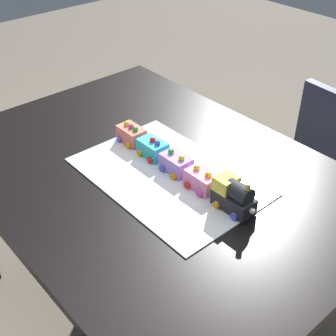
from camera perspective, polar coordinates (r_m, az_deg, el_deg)
name	(u,v)px	position (r m, az deg, el deg)	size (l,w,h in m)	color
ground_plane	(155,313)	(2.03, -1.56, -17.41)	(8.00, 8.00, 0.00)	#6B6054
dining_table	(152,195)	(1.57, -1.93, -3.37)	(1.40, 1.00, 0.74)	black
cake_board	(168,176)	(1.48, 0.00, -1.01)	(0.60, 0.40, 0.00)	silver
cake_locomotive	(234,195)	(1.33, 8.13, -3.36)	(0.14, 0.08, 0.12)	#232328
cake_car_gondola_bubblegum	(202,180)	(1.41, 4.21, -1.49)	(0.10, 0.08, 0.07)	pink
cake_car_caboose_lavender	(176,163)	(1.48, 1.01, 0.57)	(0.10, 0.08, 0.07)	#AD84E0
cake_car_hopper_turquoise	(153,148)	(1.56, -1.88, 2.44)	(0.10, 0.08, 0.07)	#38B7C6
cake_car_flatbed_coral	(131,134)	(1.64, -4.53, 4.16)	(0.10, 0.08, 0.07)	#F27260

